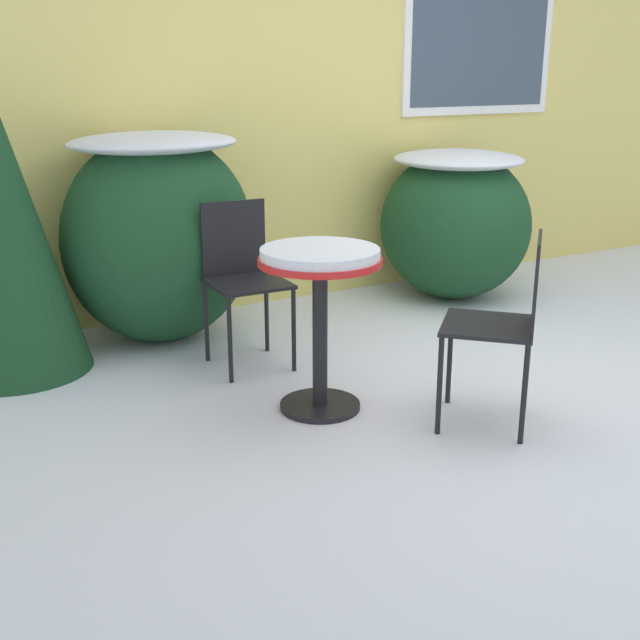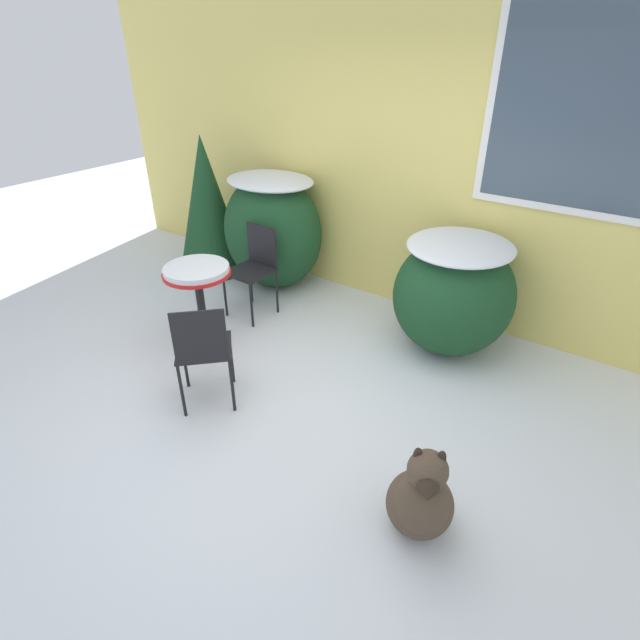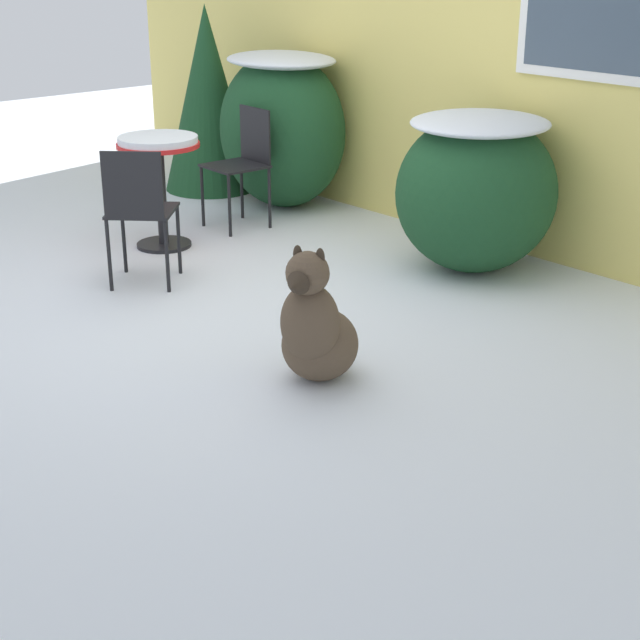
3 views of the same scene
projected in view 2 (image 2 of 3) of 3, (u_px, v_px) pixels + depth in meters
name	position (u px, v px, depth m)	size (l,w,h in m)	color
ground_plane	(273.00, 417.00, 3.69)	(16.00, 16.00, 0.00)	silver
house_wall	(431.00, 141.00, 4.38)	(8.00, 0.10, 3.23)	#E5D16B
shrub_left	(272.00, 229.00, 5.31)	(1.12, 0.91, 1.22)	#194223
shrub_middle	(454.00, 292.00, 4.25)	(1.02, 1.06, 1.02)	#194223
evergreen_bush	(208.00, 206.00, 5.61)	(0.79, 0.79, 1.54)	#194223
patio_table	(198.00, 285.00, 4.22)	(0.57, 0.57, 0.78)	black
patio_chair_near_table	(254.00, 266.00, 4.83)	(0.41, 0.41, 0.88)	black
patio_chair_far_side	(203.00, 349.00, 3.58)	(0.56, 0.56, 0.88)	black
dog	(421.00, 500.00, 2.71)	(0.51, 0.58, 0.72)	#4C3D2D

